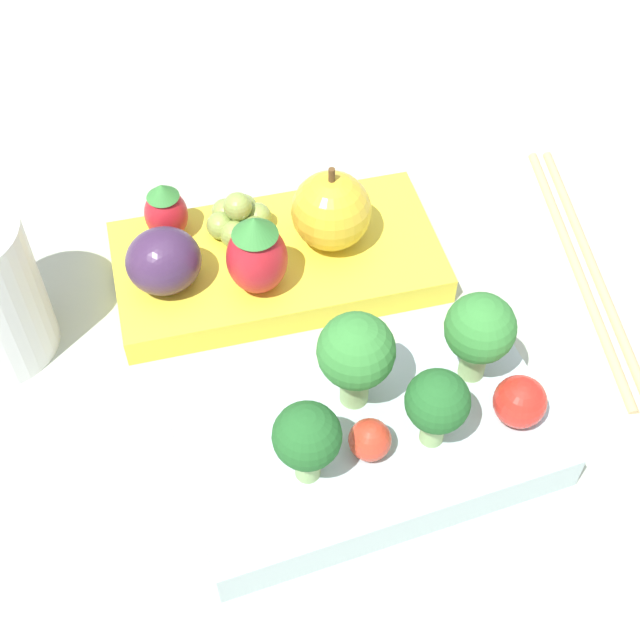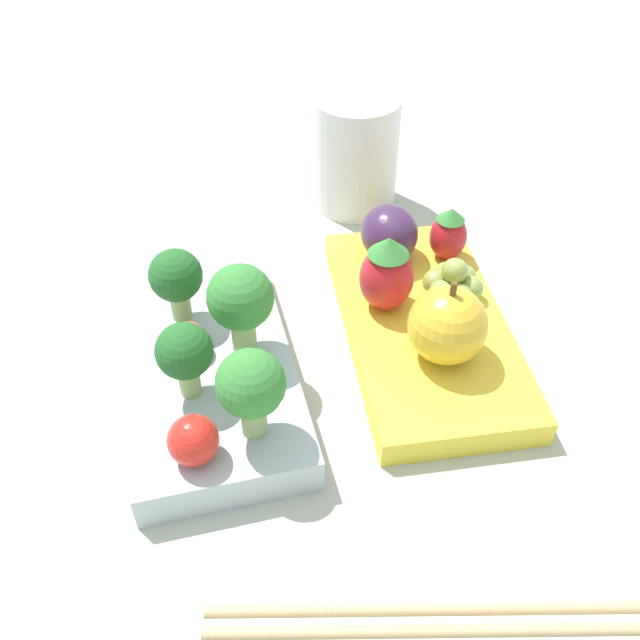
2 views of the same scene
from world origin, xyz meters
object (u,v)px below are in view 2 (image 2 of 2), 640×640
Objects in this scene: drinking_cup at (355,152)px; broccoli_floret_1 at (176,278)px; bento_box_savoury at (208,368)px; strawberry_0 at (449,234)px; chopsticks_pair at (434,617)px; strawberry_1 at (387,274)px; cherry_tomato_1 at (193,440)px; apple at (448,325)px; grape_cluster at (453,283)px; bento_box_fruit at (424,327)px; broccoli_floret_3 at (251,386)px; broccoli_floret_0 at (185,353)px; cherry_tomato_0 at (189,339)px; broccoli_floret_2 at (241,300)px; plum at (389,233)px.

broccoli_floret_1 is at bearing 131.80° from drinking_cup.
strawberry_0 is at bearing -70.58° from bento_box_savoury.
chopsticks_pair is (-0.21, -0.09, -0.05)m from broccoli_floret_1.
broccoli_floret_1 is 0.13m from strawberry_1.
cherry_tomato_1 is 0.16m from apple.
broccoli_floret_1 is 1.24× the size of grape_cluster.
bento_box_fruit is at bearing 124.37° from grape_cluster.
drinking_cup is (0.23, -0.12, -0.01)m from broccoli_floret_3.
bento_box_savoury is 0.05m from broccoli_floret_0.
broccoli_floret_1 is 0.24× the size of chopsticks_pair.
bento_box_fruit reaches higher than chopsticks_pair.
cherry_tomato_0 is 0.17m from grape_cluster.
drinking_cup is (0.16, 0.00, 0.04)m from bento_box_fruit.
broccoli_floret_1 reaches higher than strawberry_1.
chopsticks_pair is (-0.14, -0.09, -0.05)m from broccoli_floret_0.
chopsticks_pair is (-0.10, -0.09, -0.03)m from cherry_tomato_1.
strawberry_1 reaches higher than bento_box_fruit.
broccoli_floret_2 is 0.08m from cherry_tomato_1.
broccoli_floret_1 is 0.90× the size of broccoli_floret_3.
bento_box_savoury is at bearing 24.91° from chopsticks_pair.
broccoli_floret_1 is 0.11m from cherry_tomato_1.
apple is at bearing -113.73° from broccoli_floret_1.
drinking_cup is at bearing 8.93° from grape_cluster.
broccoli_floret_1 is at bearing 83.76° from strawberry_1.
broccoli_floret_2 is 0.06m from broccoli_floret_3.
bento_box_savoury is at bearing 16.16° from broccoli_floret_3.
broccoli_floret_2 is at bearing -137.36° from broccoli_floret_1.
broccoli_floret_3 is at bearing -164.19° from broccoli_floret_1.
broccoli_floret_0 is 0.97× the size of broccoli_floret_1.
drinking_cup is at bearing -2.24° from plum.
strawberry_0 is at bearing -51.57° from broccoli_floret_3.
grape_cluster is at bearing -81.65° from broccoli_floret_2.
bento_box_fruit is 0.96× the size of chopsticks_pair.
plum is 1.07× the size of grape_cluster.
cherry_tomato_1 is at bearing 125.27° from strawberry_0.
broccoli_floret_1 is (0.04, 0.01, 0.04)m from bento_box_savoury.
broccoli_floret_1 is at bearing 23.29° from chopsticks_pair.
plum is (0.05, -0.02, -0.01)m from strawberry_1.
broccoli_floret_3 reaches higher than bento_box_savoury.
bento_box_savoury is at bearing -118.48° from cherry_tomato_0.
broccoli_floret_3 is at bearing 175.31° from broccoli_floret_2.
strawberry_1 is 0.05m from grape_cluster.
grape_cluster is at bearing 163.73° from strawberry_0.
chopsticks_pair is at bearing 169.13° from strawberry_1.
chopsticks_pair is at bearing -155.09° from bento_box_savoury.
broccoli_floret_3 reaches higher than strawberry_0.
broccoli_floret_2 is 0.19m from chopsticks_pair.
cherry_tomato_1 is (-0.08, 0.15, 0.03)m from bento_box_fruit.
broccoli_floret_3 is at bearing -73.85° from cherry_tomato_1.
bento_box_fruit is (0.01, -0.14, -0.00)m from bento_box_savoury.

